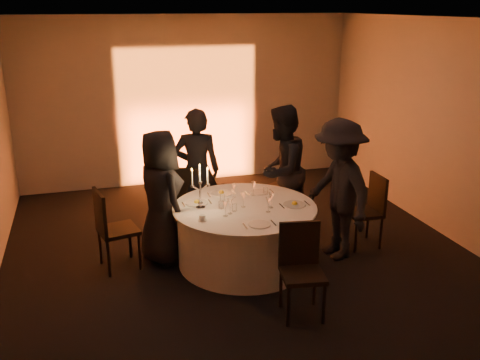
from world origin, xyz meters
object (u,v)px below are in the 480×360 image
object	(u,v)px
coffee_cup	(202,218)
guest_back_left	(197,170)
guest_left	(161,198)
guest_right	(338,190)
chair_left	(111,225)
candelabra	(200,193)
guest_back_right	(281,171)
chair_back_left	(188,194)
chair_back_right	(282,185)
chair_right	(369,206)
chair_front	(301,264)
banquet_table	(245,235)

from	to	relation	value
coffee_cup	guest_back_left	bearing A→B (deg)	79.92
guest_left	guest_right	distance (m)	2.25
guest_back_left	chair_left	bearing A→B (deg)	50.84
chair_left	candelabra	xyz separation A→B (m)	(1.08, -0.22, 0.38)
chair_left	guest_back_right	xyz separation A→B (m)	(2.40, 0.49, 0.34)
chair_back_left	chair_back_right	xyz separation A→B (m)	(1.50, 0.12, -0.05)
chair_back_right	chair_right	world-z (taller)	chair_right
guest_right	chair_right	bearing A→B (deg)	100.31
chair_back_right	guest_left	bearing A→B (deg)	-8.06
chair_left	chair_back_right	xyz separation A→B (m)	(2.66, 1.07, -0.09)
chair_back_left	chair_front	bearing A→B (deg)	123.73
chair_left	guest_left	size ratio (longest dim) A/B	0.61
chair_left	guest_back_right	bearing A→B (deg)	-90.57
guest_back_right	chair_left	bearing A→B (deg)	-33.13
coffee_cup	chair_right	bearing A→B (deg)	7.82
guest_left	coffee_cup	distance (m)	0.77
guest_back_left	guest_right	xyz separation A→B (m)	(1.54, -1.38, 0.02)
chair_back_right	chair_front	xyz separation A→B (m)	(-0.80, -2.65, 0.07)
chair_back_right	chair_front	world-z (taller)	chair_front
banquet_table	chair_right	world-z (taller)	chair_right
banquet_table	guest_left	bearing A→B (deg)	159.43
guest_back_right	banquet_table	bearing A→B (deg)	0.84
guest_left	guest_back_left	size ratio (longest dim) A/B	0.95
chair_front	coffee_cup	world-z (taller)	chair_front
chair_right	coffee_cup	world-z (taller)	chair_right
chair_left	guest_left	world-z (taller)	guest_left
chair_front	guest_right	distance (m)	1.52
chair_left	chair_right	bearing A→B (deg)	-106.71
chair_back_right	guest_left	size ratio (longest dim) A/B	0.52
chair_front	candelabra	world-z (taller)	candelabra
chair_back_left	guest_left	bearing A→B (deg)	78.11
guest_right	chair_front	bearing A→B (deg)	-47.85
chair_left	guest_back_right	world-z (taller)	guest_back_right
banquet_table	chair_left	xyz separation A→B (m)	(-1.62, 0.31, 0.20)
guest_left	coffee_cup	xyz separation A→B (m)	(0.38, -0.67, -0.06)
chair_front	guest_back_left	xyz separation A→B (m)	(-0.57, 2.50, 0.34)
guest_left	guest_right	world-z (taller)	guest_right
chair_left	chair_front	size ratio (longest dim) A/B	1.04
banquet_table	chair_back_right	xyz separation A→B (m)	(1.04, 1.38, 0.11)
banquet_table	chair_back_left	distance (m)	1.36
guest_left	candelabra	distance (m)	0.54
guest_right	chair_back_right	bearing A→B (deg)	179.32
banquet_table	chair_right	distance (m)	1.78
banquet_table	guest_right	size ratio (longest dim) A/B	0.98
guest_left	guest_back_right	distance (m)	1.82
chair_back_left	chair_back_right	bearing A→B (deg)	-157.21
banquet_table	chair_back_left	size ratio (longest dim) A/B	1.85
guest_back_right	coffee_cup	world-z (taller)	guest_back_right
chair_back_left	guest_back_left	distance (m)	0.38
guest_back_right	coffee_cup	bearing A→B (deg)	-6.43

